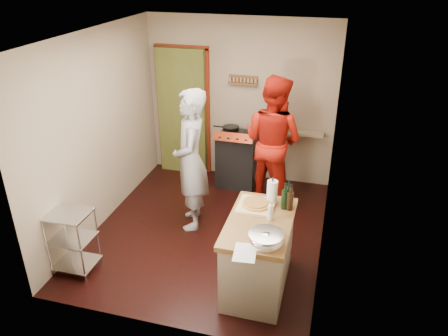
{
  "coord_description": "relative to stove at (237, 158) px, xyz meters",
  "views": [
    {
      "loc": [
        1.51,
        -4.75,
        3.4
      ],
      "look_at": [
        0.21,
        0.0,
        0.98
      ],
      "focal_mm": 35.0,
      "sensor_mm": 36.0,
      "label": 1
    }
  ],
  "objects": [
    {
      "name": "floor",
      "position": [
        -0.05,
        -1.42,
        -0.45
      ],
      "size": [
        3.5,
        3.5,
        0.0
      ],
      "primitive_type": "plane",
      "color": "black",
      "rests_on": "ground"
    },
    {
      "name": "back_wall",
      "position": [
        -0.69,
        0.36,
        0.68
      ],
      "size": [
        3.0,
        0.44,
        2.6
      ],
      "color": "gray",
      "rests_on": "ground"
    },
    {
      "name": "left_wall",
      "position": [
        -1.55,
        -1.42,
        0.85
      ],
      "size": [
        0.04,
        3.5,
        2.6
      ],
      "primitive_type": "cube",
      "color": "gray",
      "rests_on": "ground"
    },
    {
      "name": "right_wall",
      "position": [
        1.45,
        -1.42,
        0.85
      ],
      "size": [
        0.04,
        3.5,
        2.6
      ],
      "primitive_type": "cube",
      "color": "gray",
      "rests_on": "ground"
    },
    {
      "name": "ceiling",
      "position": [
        -0.05,
        -1.42,
        2.16
      ],
      "size": [
        3.0,
        3.5,
        0.02
      ],
      "primitive_type": "cube",
      "color": "white",
      "rests_on": "back_wall"
    },
    {
      "name": "stove",
      "position": [
        0.0,
        0.0,
        0.0
      ],
      "size": [
        0.6,
        0.63,
        1.0
      ],
      "color": "black",
      "rests_on": "ground"
    },
    {
      "name": "wire_shelving",
      "position": [
        -1.33,
        -2.62,
        -0.01
      ],
      "size": [
        0.48,
        0.4,
        0.8
      ],
      "color": "silver",
      "rests_on": "ground"
    },
    {
      "name": "island",
      "position": [
        0.81,
        -2.32,
        0.01
      ],
      "size": [
        0.68,
        1.31,
        1.18
      ],
      "color": "#B6AE9B",
      "rests_on": "ground"
    },
    {
      "name": "person_stripe",
      "position": [
        -0.32,
        -1.3,
        0.51
      ],
      "size": [
        0.66,
        0.81,
        1.93
      ],
      "primitive_type": "imported",
      "rotation": [
        0.0,
        0.0,
        -1.25
      ],
      "color": "#BCBCC1",
      "rests_on": "ground"
    },
    {
      "name": "person_red",
      "position": [
        0.6,
        -0.36,
        0.52
      ],
      "size": [
        1.15,
        1.05,
        1.93
      ],
      "primitive_type": "imported",
      "rotation": [
        0.0,
        0.0,
        2.73
      ],
      "color": "#AB160B",
      "rests_on": "ground"
    }
  ]
}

